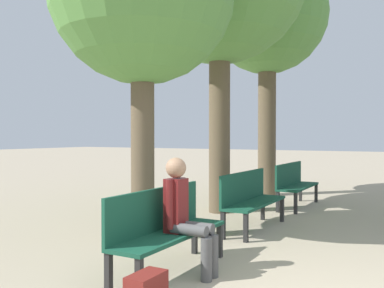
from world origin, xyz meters
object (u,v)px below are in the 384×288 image
Objects in this scene: bench_row_0 at (164,224)px; person_seated at (185,213)px; tree_row_2 at (267,17)px; bench_row_2 at (294,182)px; bench_row_1 at (250,196)px.

bench_row_0 is 0.28m from person_seated.
person_seated is (1.32, -6.34, -3.81)m from tree_row_2.
bench_row_1 is at bearing -90.00° from bench_row_2.
bench_row_1 is 2.46m from person_seated.
tree_row_2 is (-1.09, 6.39, 3.95)m from bench_row_0.
bench_row_2 is 0.29× the size of tree_row_2.
bench_row_2 is 4.96m from person_seated.
person_seated is at bearing 12.93° from bench_row_0.
person_seated reaches higher than bench_row_2.
tree_row_2 is at bearing 128.10° from bench_row_2.
bench_row_1 is (0.00, 2.50, 0.00)m from bench_row_0.
bench_row_1 is 0.29× the size of tree_row_2.
bench_row_0 is 1.38× the size of person_seated.
bench_row_0 is at bearing -90.00° from bench_row_1.
tree_row_2 reaches higher than person_seated.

